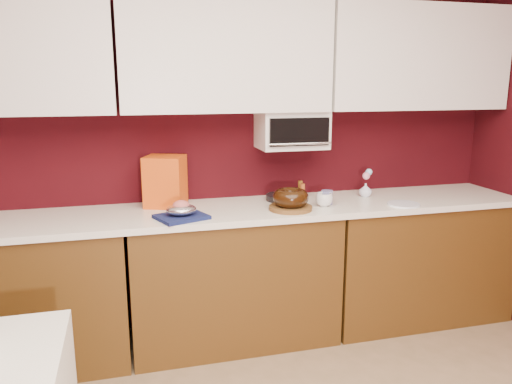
{
  "coord_description": "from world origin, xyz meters",
  "views": [
    {
      "loc": [
        -0.65,
        -1.08,
        1.68
      ],
      "look_at": [
        0.13,
        1.84,
        1.02
      ],
      "focal_mm": 35.0,
      "sensor_mm": 36.0,
      "label": 1
    }
  ],
  "objects": [
    {
      "name": "flower_pink",
      "position": [
        0.98,
        2.03,
        1.05
      ],
      "size": [
        0.05,
        0.05,
        0.05
      ],
      "primitive_type": "sphere",
      "color": "pink",
      "rests_on": "flower_vase"
    },
    {
      "name": "wall_back",
      "position": [
        0.0,
        2.25,
        1.25
      ],
      "size": [
        4.0,
        0.02,
        2.5
      ],
      "primitive_type": "cube",
      "color": "#34070B",
      "rests_on": "floor"
    },
    {
      "name": "countertop",
      "position": [
        0.0,
        1.94,
        0.88
      ],
      "size": [
        4.0,
        0.62,
        0.04
      ],
      "primitive_type": "cube",
      "color": "silver",
      "rests_on": "base_cabinet_center"
    },
    {
      "name": "dark_pan",
      "position": [
        0.38,
        2.07,
        0.92
      ],
      "size": [
        0.28,
        0.28,
        0.04
      ],
      "primitive_type": "cylinder",
      "rotation": [
        0.0,
        0.0,
        0.32
      ],
      "color": "black",
      "rests_on": "countertop"
    },
    {
      "name": "flower_vase",
      "position": [
        0.98,
        2.03,
        0.95
      ],
      "size": [
        0.08,
        0.08,
        0.11
      ],
      "primitive_type": "imported",
      "rotation": [
        0.0,
        0.0,
        0.15
      ],
      "color": "silver",
      "rests_on": "countertop"
    },
    {
      "name": "amber_bottle_tall",
      "position": [
        0.54,
        2.16,
        0.96
      ],
      "size": [
        0.04,
        0.04,
        0.11
      ],
      "primitive_type": "cylinder",
      "rotation": [
        0.0,
        0.0,
        -0.25
      ],
      "color": "brown",
      "rests_on": "countertop"
    },
    {
      "name": "bundt_cake",
      "position": [
        0.35,
        1.81,
        0.98
      ],
      "size": [
        0.3,
        0.3,
        0.09
      ],
      "primitive_type": "torus",
      "rotation": [
        0.0,
        0.0,
        -0.43
      ],
      "color": "black",
      "rests_on": "cake_base"
    },
    {
      "name": "toaster_oven_handle",
      "position": [
        0.45,
        1.93,
        1.3
      ],
      "size": [
        0.42,
        0.02,
        0.02
      ],
      "primitive_type": "cylinder",
      "rotation": [
        0.0,
        1.57,
        0.0
      ],
      "color": "silver",
      "rests_on": "toaster_oven"
    },
    {
      "name": "base_cabinet_center",
      "position": [
        0.0,
        1.94,
        0.43
      ],
      "size": [
        1.31,
        0.58,
        0.86
      ],
      "primitive_type": "cube",
      "color": "#4E300F",
      "rests_on": "floor"
    },
    {
      "name": "blue_jar",
      "position": [
        0.63,
        1.9,
        0.94
      ],
      "size": [
        0.09,
        0.09,
        0.09
      ],
      "primitive_type": "cylinder",
      "rotation": [
        0.0,
        0.0,
        -0.3
      ],
      "color": "navy",
      "rests_on": "countertop"
    },
    {
      "name": "toaster_oven_door",
      "position": [
        0.45,
        1.94,
        1.38
      ],
      "size": [
        0.4,
        0.02,
        0.18
      ],
      "primitive_type": "cube",
      "color": "black",
      "rests_on": "toaster_oven"
    },
    {
      "name": "china_plate",
      "position": [
        1.1,
        1.73,
        0.91
      ],
      "size": [
        0.27,
        0.27,
        0.01
      ],
      "primitive_type": "cylinder",
      "rotation": [
        0.0,
        0.0,
        -0.37
      ],
      "color": "white",
      "rests_on": "countertop"
    },
    {
      "name": "flower_blue",
      "position": [
        1.01,
        2.05,
        1.07
      ],
      "size": [
        0.05,
        0.05,
        0.05
      ],
      "primitive_type": "sphere",
      "color": "#98D0F3",
      "rests_on": "flower_vase"
    },
    {
      "name": "foil_ham_nest",
      "position": [
        -0.34,
        1.77,
        0.96
      ],
      "size": [
        0.2,
        0.17,
        0.07
      ],
      "primitive_type": "ellipsoid",
      "rotation": [
        0.0,
        0.0,
        -0.12
      ],
      "color": "white",
      "rests_on": "navy_towel"
    },
    {
      "name": "amber_bottle",
      "position": [
        0.53,
        2.08,
        0.95
      ],
      "size": [
        0.04,
        0.04,
        0.1
      ],
      "primitive_type": "cylinder",
      "rotation": [
        0.0,
        0.0,
        0.31
      ],
      "color": "#97471B",
      "rests_on": "countertop"
    },
    {
      "name": "cake_base",
      "position": [
        0.35,
        1.81,
        0.91
      ],
      "size": [
        0.29,
        0.29,
        0.03
      ],
      "primitive_type": "cylinder",
      "rotation": [
        0.0,
        0.0,
        0.07
      ],
      "color": "brown",
      "rests_on": "countertop"
    },
    {
      "name": "pandoro_box",
      "position": [
        -0.4,
        2.11,
        1.06
      ],
      "size": [
        0.3,
        0.29,
        0.33
      ],
      "primitive_type": "cube",
      "rotation": [
        0.0,
        0.0,
        -0.37
      ],
      "color": "red",
      "rests_on": "countertop"
    },
    {
      "name": "base_cabinet_left",
      "position": [
        -1.33,
        1.94,
        0.43
      ],
      "size": [
        1.31,
        0.58,
        0.86
      ],
      "primitive_type": "cube",
      "color": "#4E300F",
      "rests_on": "floor"
    },
    {
      "name": "navy_towel",
      "position": [
        -0.34,
        1.77,
        0.91
      ],
      "size": [
        0.34,
        0.31,
        0.02
      ],
      "primitive_type": "cube",
      "rotation": [
        0.0,
        0.0,
        0.36
      ],
      "color": "#131B49",
      "rests_on": "countertop"
    },
    {
      "name": "roasted_ham",
      "position": [
        -0.34,
        1.77,
        0.98
      ],
      "size": [
        0.13,
        0.12,
        0.06
      ],
      "primitive_type": "ellipsoid",
      "rotation": [
        0.0,
        0.0,
        0.44
      ],
      "color": "#C7625B",
      "rests_on": "foil_ham_nest"
    },
    {
      "name": "upper_cabinet_center",
      "position": [
        0.0,
        2.08,
        1.85
      ],
      "size": [
        1.31,
        0.33,
        0.7
      ],
      "primitive_type": "cube",
      "color": "white",
      "rests_on": "wall_back"
    },
    {
      "name": "coffee_mug",
      "position": [
        0.59,
        1.84,
        0.95
      ],
      "size": [
        0.13,
        0.13,
        0.11
      ],
      "primitive_type": "imported",
      "rotation": [
        0.0,
        0.0,
        0.89
      ],
      "color": "silver",
      "rests_on": "countertop"
    },
    {
      "name": "upper_cabinet_right",
      "position": [
        1.33,
        2.08,
        1.85
      ],
      "size": [
        1.31,
        0.33,
        0.7
      ],
      "primitive_type": "cube",
      "color": "white",
      "rests_on": "wall_back"
    },
    {
      "name": "toaster_oven",
      "position": [
        0.45,
        2.1,
        1.38
      ],
      "size": [
        0.45,
        0.3,
        0.25
      ],
      "primitive_type": "cube",
      "color": "white",
      "rests_on": "upper_cabinet_center"
    },
    {
      "name": "base_cabinet_right",
      "position": [
        1.33,
        1.94,
        0.43
      ],
      "size": [
        1.31,
        0.58,
        0.86
      ],
      "primitive_type": "cube",
      "color": "#4E300F",
      "rests_on": "floor"
    }
  ]
}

